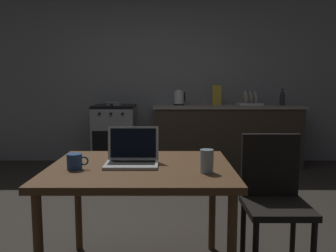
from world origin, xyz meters
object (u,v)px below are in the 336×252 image
at_px(cereal_box, 217,95).
at_px(stove_oven, 115,135).
at_px(frying_pan, 114,104).
at_px(dining_table, 141,177).
at_px(electric_kettle, 179,98).
at_px(dish_rack, 250,102).
at_px(coffee_mug, 75,162).
at_px(drinking_glass, 207,161).
at_px(bottle, 282,98).
at_px(chair, 274,194).
at_px(laptop, 132,157).

bearing_deg(cereal_box, stove_oven, -179.15).
xyz_separation_m(frying_pan, cereal_box, (1.51, 0.05, 0.12)).
relative_size(dining_table, frying_pan, 2.56).
distance_m(electric_kettle, dish_rack, 1.05).
xyz_separation_m(electric_kettle, frying_pan, (-0.96, -0.03, -0.08)).
relative_size(coffee_mug, dish_rack, 0.37).
bearing_deg(drinking_glass, dining_table, 156.84).
relative_size(dining_table, dish_rack, 3.25).
bearing_deg(cereal_box, drinking_glass, -98.70).
relative_size(bottle, frying_pan, 0.56).
relative_size(dining_table, drinking_glass, 8.44).
bearing_deg(frying_pan, bottle, -0.51).
bearing_deg(dining_table, chair, 6.88).
height_order(chair, laptop, laptop).
distance_m(stove_oven, bottle, 2.52).
bearing_deg(drinking_glass, cereal_box, 81.30).
relative_size(electric_kettle, cereal_box, 0.78).
bearing_deg(electric_kettle, coffee_mug, -102.49).
bearing_deg(chair, dining_table, 176.58).
relative_size(frying_pan, cereal_box, 1.50).
relative_size(stove_oven, cereal_box, 3.13).
bearing_deg(dining_table, laptop, 154.88).
xyz_separation_m(cereal_box, dish_rack, (0.49, -0.02, -0.10)).
height_order(stove_oven, bottle, bottle).
height_order(dining_table, drinking_glass, drinking_glass).
xyz_separation_m(stove_oven, bottle, (2.45, -0.05, 0.56)).
distance_m(stove_oven, coffee_mug, 3.20).
bearing_deg(electric_kettle, bottle, -1.91).
relative_size(electric_kettle, coffee_mug, 1.76).
xyz_separation_m(laptop, dish_rack, (1.42, 3.06, 0.17)).
xyz_separation_m(dining_table, dish_rack, (1.37, 3.09, 0.29)).
distance_m(coffee_mug, cereal_box, 3.45).
bearing_deg(frying_pan, laptop, -79.27).
height_order(dining_table, chair, chair).
relative_size(dining_table, chair, 1.24).
xyz_separation_m(laptop, coffee_mug, (-0.32, -0.11, -0.00)).
height_order(laptop, cereal_box, cereal_box).
xyz_separation_m(frying_pan, dish_rack, (2.00, 0.03, 0.02)).
relative_size(chair, laptop, 2.80).
xyz_separation_m(laptop, frying_pan, (-0.58, 3.03, 0.15)).
bearing_deg(coffee_mug, frying_pan, 94.59).
bearing_deg(cereal_box, chair, -90.68).
xyz_separation_m(bottle, coffee_mug, (-2.20, -3.13, -0.24)).
distance_m(bottle, dish_rack, 0.46).
height_order(stove_oven, drinking_glass, stove_oven).
height_order(frying_pan, drinking_glass, frying_pan).
bearing_deg(laptop, cereal_box, 82.13).
relative_size(stove_oven, frying_pan, 2.09).
bearing_deg(dining_table, bottle, 58.95).
distance_m(electric_kettle, drinking_glass, 3.26).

